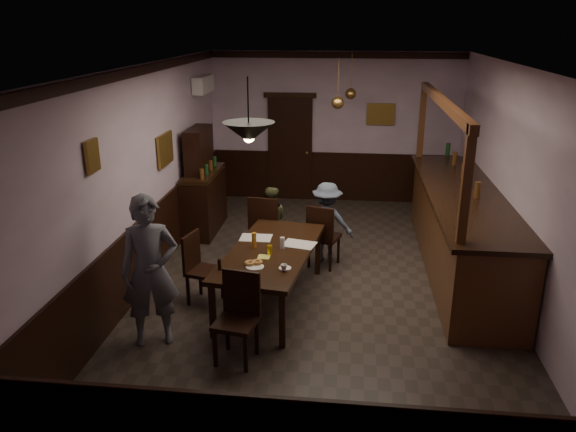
# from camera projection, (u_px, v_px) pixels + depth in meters

# --- Properties ---
(room) EXTENTS (5.01, 8.01, 3.01)m
(room) POSITION_uv_depth(u_px,v_px,m) (325.00, 181.00, 7.55)
(room) COLOR #2D2621
(room) RESTS_ON ground
(dining_table) EXTENTS (1.29, 2.31, 0.75)m
(dining_table) POSITION_uv_depth(u_px,v_px,m) (271.00, 254.00, 7.25)
(dining_table) COLOR black
(dining_table) RESTS_ON ground
(chair_far_left) EXTENTS (0.51, 0.51, 1.07)m
(chair_far_left) POSITION_uv_depth(u_px,v_px,m) (265.00, 226.00, 8.54)
(chair_far_left) COLOR black
(chair_far_left) RESTS_ON ground
(chair_far_right) EXTENTS (0.54, 0.54, 0.99)m
(chair_far_right) POSITION_uv_depth(u_px,v_px,m) (322.00, 234.00, 8.36)
(chair_far_right) COLOR black
(chair_far_right) RESTS_ON ground
(chair_near) EXTENTS (0.50, 0.50, 0.99)m
(chair_near) POSITION_uv_depth(u_px,v_px,m) (238.00, 313.00, 6.08)
(chair_near) COLOR black
(chair_near) RESTS_ON ground
(chair_side) EXTENTS (0.50, 0.50, 0.94)m
(chair_side) POSITION_uv_depth(u_px,v_px,m) (199.00, 265.00, 7.34)
(chair_side) COLOR black
(chair_side) RESTS_ON ground
(person_standing) EXTENTS (0.75, 0.62, 1.77)m
(person_standing) POSITION_uv_depth(u_px,v_px,m) (150.00, 271.00, 6.28)
(person_standing) COLOR slate
(person_standing) RESTS_ON ground
(person_seated_left) EXTENTS (0.61, 0.51, 1.12)m
(person_seated_left) POSITION_uv_depth(u_px,v_px,m) (270.00, 221.00, 8.81)
(person_seated_left) COLOR #444429
(person_seated_left) RESTS_ON ground
(person_seated_right) EXTENTS (0.86, 0.56, 1.25)m
(person_seated_right) POSITION_uv_depth(u_px,v_px,m) (327.00, 222.00, 8.58)
(person_seated_right) COLOR #4D586E
(person_seated_right) RESTS_ON ground
(newspaper_left) EXTENTS (0.42, 0.30, 0.01)m
(newspaper_left) POSITION_uv_depth(u_px,v_px,m) (256.00, 238.00, 7.62)
(newspaper_left) COLOR silver
(newspaper_left) RESTS_ON dining_table
(newspaper_right) EXTENTS (0.48, 0.39, 0.01)m
(newspaper_right) POSITION_uv_depth(u_px,v_px,m) (299.00, 244.00, 7.40)
(newspaper_right) COLOR silver
(newspaper_right) RESTS_ON dining_table
(napkin) EXTENTS (0.17, 0.17, 0.00)m
(napkin) POSITION_uv_depth(u_px,v_px,m) (264.00, 257.00, 7.01)
(napkin) COLOR #DBD350
(napkin) RESTS_ON dining_table
(saucer) EXTENTS (0.15, 0.15, 0.01)m
(saucer) POSITION_uv_depth(u_px,v_px,m) (285.00, 268.00, 6.67)
(saucer) COLOR white
(saucer) RESTS_ON dining_table
(coffee_cup) EXTENTS (0.09, 0.09, 0.07)m
(coffee_cup) POSITION_uv_depth(u_px,v_px,m) (284.00, 267.00, 6.59)
(coffee_cup) COLOR white
(coffee_cup) RESTS_ON saucer
(pastry_plate) EXTENTS (0.22, 0.22, 0.01)m
(pastry_plate) POSITION_uv_depth(u_px,v_px,m) (255.00, 267.00, 6.71)
(pastry_plate) COLOR white
(pastry_plate) RESTS_ON dining_table
(pastry_ring_a) EXTENTS (0.13, 0.13, 0.04)m
(pastry_ring_a) POSITION_uv_depth(u_px,v_px,m) (250.00, 263.00, 6.75)
(pastry_ring_a) COLOR #C68C47
(pastry_ring_a) RESTS_ON pastry_plate
(pastry_ring_b) EXTENTS (0.13, 0.13, 0.04)m
(pastry_ring_b) POSITION_uv_depth(u_px,v_px,m) (257.00, 262.00, 6.77)
(pastry_ring_b) COLOR #C68C47
(pastry_ring_b) RESTS_ON pastry_plate
(soda_can) EXTENTS (0.07, 0.07, 0.12)m
(soda_can) POSITION_uv_depth(u_px,v_px,m) (270.00, 250.00, 7.07)
(soda_can) COLOR gold
(soda_can) RESTS_ON dining_table
(beer_glass) EXTENTS (0.06, 0.06, 0.20)m
(beer_glass) POSITION_uv_depth(u_px,v_px,m) (254.00, 240.00, 7.28)
(beer_glass) COLOR #BF721E
(beer_glass) RESTS_ON dining_table
(water_glass) EXTENTS (0.06, 0.06, 0.15)m
(water_glass) POSITION_uv_depth(u_px,v_px,m) (282.00, 243.00, 7.25)
(water_glass) COLOR silver
(water_glass) RESTS_ON dining_table
(pepper_mill) EXTENTS (0.04, 0.04, 0.14)m
(pepper_mill) POSITION_uv_depth(u_px,v_px,m) (219.00, 264.00, 6.62)
(pepper_mill) COLOR black
(pepper_mill) RESTS_ON dining_table
(sideboard) EXTENTS (0.50, 1.39, 1.83)m
(sideboard) POSITION_uv_depth(u_px,v_px,m) (203.00, 190.00, 9.82)
(sideboard) COLOR black
(sideboard) RESTS_ON ground
(bar_counter) EXTENTS (1.06, 4.54, 2.54)m
(bar_counter) POSITION_uv_depth(u_px,v_px,m) (461.00, 228.00, 8.29)
(bar_counter) COLOR #442612
(bar_counter) RESTS_ON ground
(door_back) EXTENTS (0.90, 0.06, 2.10)m
(door_back) POSITION_uv_depth(u_px,v_px,m) (290.00, 149.00, 11.50)
(door_back) COLOR black
(door_back) RESTS_ON ground
(ac_unit) EXTENTS (0.20, 0.85, 0.30)m
(ac_unit) POSITION_uv_depth(u_px,v_px,m) (203.00, 84.00, 10.21)
(ac_unit) COLOR white
(ac_unit) RESTS_ON ground
(picture_left_small) EXTENTS (0.04, 0.28, 0.36)m
(picture_left_small) POSITION_uv_depth(u_px,v_px,m) (92.00, 156.00, 6.09)
(picture_left_small) COLOR olive
(picture_left_small) RESTS_ON ground
(picture_left_large) EXTENTS (0.04, 0.62, 0.48)m
(picture_left_large) POSITION_uv_depth(u_px,v_px,m) (165.00, 149.00, 8.49)
(picture_left_large) COLOR olive
(picture_left_large) RESTS_ON ground
(picture_back) EXTENTS (0.55, 0.04, 0.42)m
(picture_back) POSITION_uv_depth(u_px,v_px,m) (381.00, 114.00, 11.07)
(picture_back) COLOR olive
(picture_back) RESTS_ON ground
(pendant_iron) EXTENTS (0.56, 0.56, 0.69)m
(pendant_iron) POSITION_uv_depth(u_px,v_px,m) (249.00, 132.00, 5.94)
(pendant_iron) COLOR black
(pendant_iron) RESTS_ON ground
(pendant_brass_mid) EXTENTS (0.20, 0.20, 0.81)m
(pendant_brass_mid) POSITION_uv_depth(u_px,v_px,m) (338.00, 103.00, 8.99)
(pendant_brass_mid) COLOR #BF8C3F
(pendant_brass_mid) RESTS_ON ground
(pendant_brass_far) EXTENTS (0.20, 0.20, 0.81)m
(pendant_brass_far) POSITION_uv_depth(u_px,v_px,m) (351.00, 94.00, 10.10)
(pendant_brass_far) COLOR #BF8C3F
(pendant_brass_far) RESTS_ON ground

